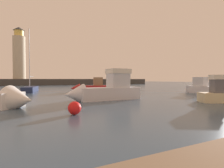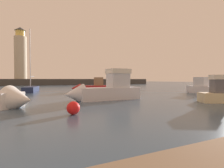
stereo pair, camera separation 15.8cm
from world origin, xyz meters
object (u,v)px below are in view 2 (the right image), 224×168
Objects in this scene: motorboat_1 at (208,88)px; motorboat_3 at (104,90)px; lighthouse at (20,55)px; sailboat_moored at (31,89)px; mooring_buoy at (73,108)px; motorboat_2 at (90,87)px.

motorboat_3 is (-16.33, -0.63, 0.21)m from motorboat_1.
motorboat_1 is (24.29, -50.96, -9.56)m from lighthouse.
sailboat_moored reaches higher than motorboat_1.
motorboat_3 is at bearing -69.06° from sailboat_moored.
motorboat_1 is 16.34m from motorboat_3.
sailboat_moored is at bearing -86.83° from lighthouse.
lighthouse is 37.36m from sailboat_moored.
sailboat_moored is at bearing 93.90° from mooring_buoy.
motorboat_1 is 21.87m from mooring_buoy.
motorboat_1 is 26.85m from sailboat_moored.
motorboat_1 is at bearing -40.81° from motorboat_2.
lighthouse is 1.73× the size of sailboat_moored.
motorboat_3 is at bearing -81.23° from lighthouse.
mooring_buoy is (1.47, -21.65, -0.12)m from sailboat_moored.
sailboat_moored reaches higher than motorboat_2.
motorboat_2 reaches higher than motorboat_1.
lighthouse is 53.04m from motorboat_3.
lighthouse reaches higher than motorboat_1.
lighthouse is at bearing 98.77° from motorboat_3.
motorboat_2 is 9.45m from sailboat_moored.
lighthouse reaches higher than sailboat_moored.
sailboat_moored is 13.17× the size of mooring_buoy.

